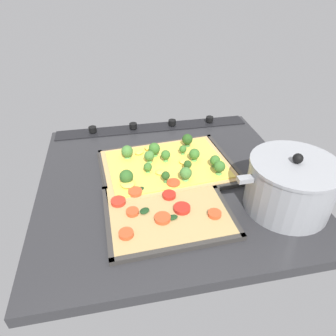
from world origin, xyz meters
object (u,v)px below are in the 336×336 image
(baking_tray_back, at_px, (167,212))
(cooking_pot, at_px, (290,185))
(broccoli_pizza, at_px, (168,164))
(veggie_pizza_back, at_px, (165,209))
(baking_tray_front, at_px, (168,168))

(baking_tray_back, height_order, cooking_pot, cooking_pot)
(broccoli_pizza, relative_size, cooking_pot, 1.39)
(baking_tray_back, height_order, veggie_pizza_back, veggie_pizza_back)
(baking_tray_front, xyz_separation_m, broccoli_pizza, (0.00, 0.00, 0.02))
(baking_tray_front, relative_size, veggie_pizza_back, 1.42)
(broccoli_pizza, bearing_deg, veggie_pizza_back, 77.40)
(baking_tray_front, bearing_deg, veggie_pizza_back, 77.04)
(baking_tray_front, relative_size, broccoli_pizza, 1.07)
(broccoli_pizza, relative_size, baking_tray_back, 1.23)
(broccoli_pizza, bearing_deg, baking_tray_back, 78.75)
(baking_tray_back, relative_size, veggie_pizza_back, 1.09)
(broccoli_pizza, distance_m, cooking_pot, 0.35)
(broccoli_pizza, xyz_separation_m, veggie_pizza_back, (0.04, 0.19, -0.01))
(baking_tray_front, bearing_deg, cooking_pot, 139.56)
(broccoli_pizza, height_order, baking_tray_back, broccoli_pizza)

